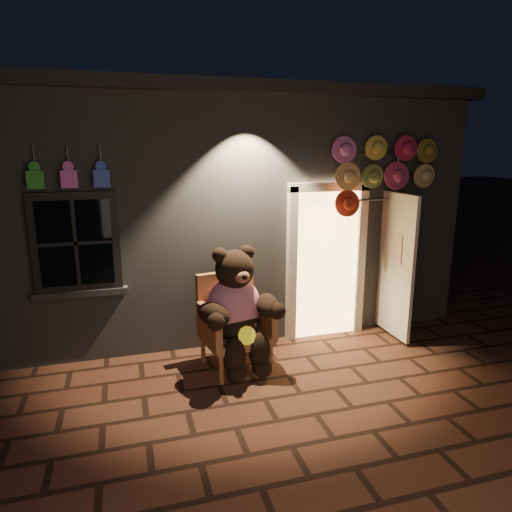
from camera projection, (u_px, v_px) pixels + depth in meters
name	position (u px, v px, depth m)	size (l,w,h in m)	color
ground	(265.00, 399.00, 4.93)	(60.00, 60.00, 0.00)	#512E1F
shop_building	(200.00, 199.00, 8.24)	(7.30, 5.95, 3.51)	slate
wicker_armchair	(233.00, 321.00, 5.59)	(0.89, 0.83, 1.15)	#A96F41
teddy_bear	(237.00, 310.00, 5.42)	(1.07, 0.92, 1.50)	#D11642
hat_rack	(383.00, 172.00, 6.13)	(1.57, 0.22, 2.78)	#59595E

